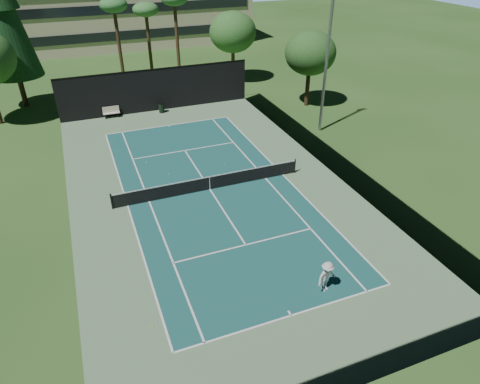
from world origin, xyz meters
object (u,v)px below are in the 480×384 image
at_px(player, 327,277).
at_px(tennis_ball_a, 153,326).
at_px(tennis_net, 210,182).
at_px(park_bench, 111,112).
at_px(tennis_ball_d, 146,162).
at_px(tennis_ball_c, 225,164).
at_px(tennis_ball_b, 169,174).
at_px(trash_bin, 162,108).

distance_m(player, tennis_ball_a, 8.36).
distance_m(tennis_net, park_bench, 16.38).
bearing_deg(tennis_ball_d, tennis_ball_a, -99.91).
bearing_deg(tennis_ball_c, tennis_ball_a, -121.52).
bearing_deg(tennis_ball_b, trash_bin, 79.66).
bearing_deg(tennis_ball_d, tennis_net, -59.37).
height_order(tennis_net, tennis_ball_c, tennis_net).
xyz_separation_m(tennis_net, tennis_ball_b, (-2.07, 3.10, -0.52)).
relative_size(tennis_net, tennis_ball_a, 180.94).
height_order(tennis_ball_b, park_bench, park_bench).
distance_m(tennis_ball_d, trash_bin, 10.36).
height_order(player, tennis_ball_a, player).
xyz_separation_m(tennis_ball_b, trash_bin, (2.22, 12.16, 0.44)).
xyz_separation_m(tennis_ball_c, tennis_ball_d, (-5.40, 2.38, 0.01)).
bearing_deg(trash_bin, tennis_net, -90.55).
bearing_deg(trash_bin, park_bench, 173.75).
relative_size(tennis_ball_b, tennis_ball_d, 0.99).
xyz_separation_m(player, trash_bin, (-2.15, 26.26, -0.37)).
bearing_deg(tennis_ball_d, player, -71.41).
xyz_separation_m(player, tennis_ball_b, (-4.37, 14.10, -0.81)).
bearing_deg(tennis_ball_c, player, -89.43).
height_order(tennis_net, player, player).
relative_size(tennis_ball_a, trash_bin, 0.08).
bearing_deg(tennis_ball_c, tennis_net, -124.87).
height_order(tennis_ball_a, tennis_ball_c, tennis_ball_a).
relative_size(tennis_ball_c, park_bench, 0.04).
distance_m(tennis_ball_a, park_bench, 25.98).
xyz_separation_m(player, tennis_ball_c, (-0.14, 14.10, -0.82)).
xyz_separation_m(tennis_ball_c, trash_bin, (-2.01, 12.16, 0.45)).
height_order(tennis_net, tennis_ball_a, tennis_net).
xyz_separation_m(tennis_ball_d, trash_bin, (3.39, 9.78, 0.44)).
relative_size(tennis_net, trash_bin, 13.65).
xyz_separation_m(tennis_ball_a, trash_bin, (6.12, 25.43, 0.44)).
distance_m(tennis_net, player, 11.25).
bearing_deg(trash_bin, tennis_ball_d, -109.12).
distance_m(tennis_ball_b, tennis_ball_d, 2.65).
relative_size(tennis_ball_a, tennis_ball_b, 1.04).
xyz_separation_m(tennis_ball_a, park_bench, (1.51, 25.93, 0.51)).
bearing_deg(tennis_net, tennis_ball_d, 120.63).
bearing_deg(tennis_net, tennis_ball_b, 123.80).
bearing_deg(tennis_ball_a, park_bench, 86.67).
height_order(tennis_net, tennis_ball_b, tennis_net).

